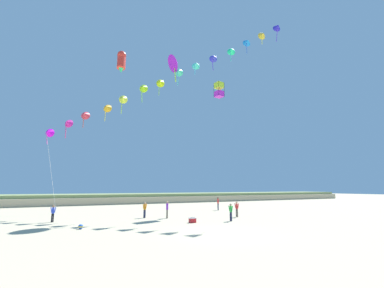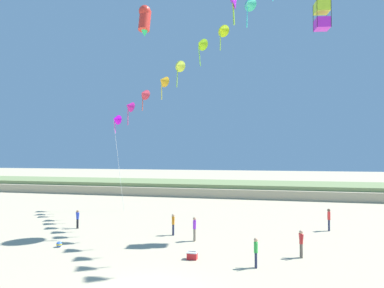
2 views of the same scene
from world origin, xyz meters
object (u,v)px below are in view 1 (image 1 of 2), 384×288
Objects in this scene: person_near_right at (53,212)px; person_mid_center at (145,209)px; person_near_left at (167,208)px; beach_cooler at (192,220)px; large_kite_low_lead at (121,61)px; beach_ball at (81,227)px; person_far_center at (218,203)px; person_far_right at (237,208)px; person_far_left at (231,211)px; large_kite_high_solo at (219,90)px; large_kite_mid_trail at (175,63)px.

person_near_right is 0.94× the size of person_mid_center.
person_near_left is 4.21m from beach_cooler.
large_kite_low_lead is 7.05× the size of beach_ball.
large_kite_low_lead reaches higher than person_far_center.
person_near_left is at bearing 101.26° from beach_cooler.
person_far_right reaches higher than person_near_right.
large_kite_low_lead is at bearing 156.45° from person_mid_center.
large_kite_low_lead reaches higher than person_far_left.
large_kite_low_lead is at bearing -168.09° from person_far_center.
person_far_right is 0.77× the size of large_kite_high_solo.
person_near_right is 24.92m from large_kite_high_solo.
person_far_right is at bearing -108.78° from large_kite_high_solo.
beach_cooler is 1.59× the size of beach_ball.
large_kite_low_lead is at bearing 60.62° from beach_ball.
person_far_right is 6.39m from beach_cooler.
person_far_left is (4.44, -4.71, -0.05)m from person_near_left.
large_kite_high_solo reaches higher than person_mid_center.
person_near_right is at bearing 156.12° from person_far_left.
large_kite_low_lead reaches higher than person_near_left.
person_far_left is 0.76× the size of large_kite_high_solo.
person_near_left is 18.45m from large_kite_high_solo.
person_far_left is at bearing -46.72° from person_near_left.
person_far_left is at bearing -43.42° from person_mid_center.
person_near_right is 17.06m from large_kite_low_lead.
person_far_right is 8.30m from person_far_center.
person_near_right is 17.58m from person_far_right.
person_mid_center is at bearing 145.73° from person_near_left.
person_mid_center is at bearing -3.09° from person_near_right.
large_kite_mid_trail is at bearing 35.45° from beach_ball.
person_far_right is (6.91, -2.29, -0.04)m from person_near_left.
large_kite_low_lead is 7.49m from large_kite_mid_trail.
person_far_left is 19.91m from large_kite_low_lead.
person_near_left is at bearing -149.80° from person_far_center.
large_kite_mid_trail is at bearing 103.80° from person_far_left.
beach_cooler is (-1.51, -7.99, -18.81)m from large_kite_mid_trail.
large_kite_low_lead is 13.88m from large_kite_high_solo.
large_kite_high_solo is 24.93m from beach_ball.
person_near_right reaches higher than beach_cooler.
person_far_center is (9.57, 5.57, 0.04)m from person_near_left.
person_far_left is at bearing -76.20° from large_kite_mid_trail.
person_near_right is at bearing -171.81° from large_kite_low_lead.
large_kite_mid_trail reaches higher than person_far_right.
large_kite_high_solo reaches higher than beach_ball.
person_far_right is at bearing -13.34° from person_near_right.
person_far_left is 3.75m from beach_cooler.
person_far_left is at bearing -23.88° from person_near_right.
person_mid_center is 0.91× the size of person_far_center.
large_kite_mid_trail is at bearing 126.45° from person_far_right.
person_far_left is at bearing -5.25° from beach_ball.
beach_ball is at bearing -156.44° from large_kite_high_solo.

